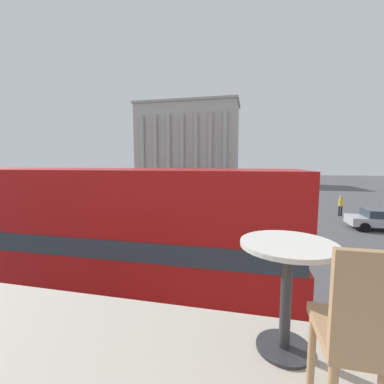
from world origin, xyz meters
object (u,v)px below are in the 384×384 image
(cafe_dining_table, at_px, (287,272))
(traffic_light_far, at_px, (209,187))
(pedestrian_yellow, at_px, (341,204))
(traffic_light_mid, at_px, (219,190))
(car_silver, at_px, (383,219))
(cafe_chair_0, at_px, (372,334))
(pedestrian_black, at_px, (269,193))
(double_decker_bus, at_px, (101,237))
(plaza_building_left, at_px, (188,143))

(cafe_dining_table, bearing_deg, traffic_light_far, 100.27)
(traffic_light_far, relative_size, pedestrian_yellow, 1.93)
(traffic_light_mid, relative_size, car_silver, 0.91)
(cafe_chair_0, distance_m, car_silver, 19.74)
(cafe_dining_table, xyz_separation_m, pedestrian_black, (1.94, 29.42, -2.73))
(traffic_light_far, bearing_deg, pedestrian_black, 53.48)
(double_decker_bus, xyz_separation_m, car_silver, (12.55, 12.77, -1.65))
(pedestrian_yellow, bearing_deg, cafe_dining_table, -134.40)
(double_decker_bus, xyz_separation_m, cafe_dining_table, (4.22, -4.47, 1.33))
(double_decker_bus, bearing_deg, cafe_chair_0, -55.85)
(cafe_dining_table, xyz_separation_m, pedestrian_yellow, (7.16, 21.59, -2.70))
(cafe_chair_0, bearing_deg, pedestrian_black, 84.19)
(traffic_light_mid, relative_size, pedestrian_black, 2.32)
(cafe_chair_0, bearing_deg, car_silver, 62.98)
(double_decker_bus, relative_size, cafe_dining_table, 14.18)
(cafe_dining_table, relative_size, pedestrian_yellow, 0.43)
(plaza_building_left, relative_size, car_silver, 5.61)
(traffic_light_mid, distance_m, pedestrian_black, 14.15)
(double_decker_bus, xyz_separation_m, cafe_chair_0, (4.49, -5.00, 1.31))
(cafe_dining_table, relative_size, plaza_building_left, 0.03)
(plaza_building_left, distance_m, traffic_light_mid, 44.28)
(cafe_dining_table, relative_size, pedestrian_black, 0.44)
(cafe_chair_0, relative_size, car_silver, 0.22)
(plaza_building_left, bearing_deg, cafe_dining_table, -75.75)
(plaza_building_left, height_order, traffic_light_far, plaza_building_left)
(traffic_light_far, distance_m, car_silver, 13.05)
(cafe_dining_table, distance_m, pedestrian_yellow, 22.90)
(car_silver, distance_m, pedestrian_yellow, 4.52)
(cafe_dining_table, xyz_separation_m, traffic_light_mid, (-2.36, 16.02, -1.18))
(cafe_dining_table, height_order, cafe_chair_0, cafe_chair_0)
(plaza_building_left, height_order, car_silver, plaza_building_left)
(plaza_building_left, distance_m, car_silver, 47.61)
(traffic_light_far, xyz_separation_m, pedestrian_yellow, (11.06, 0.06, -1.19))
(traffic_light_mid, xyz_separation_m, pedestrian_black, (4.31, 13.39, -1.56))
(pedestrian_yellow, bearing_deg, pedestrian_black, 97.60)
(traffic_light_far, relative_size, pedestrian_black, 1.99)
(pedestrian_black, bearing_deg, car_silver, 96.53)
(cafe_dining_table, bearing_deg, double_decker_bus, 133.33)
(double_decker_bus, relative_size, plaza_building_left, 0.44)
(cafe_dining_table, bearing_deg, car_silver, 64.20)
(cafe_chair_0, distance_m, traffic_light_mid, 16.81)
(cafe_dining_table, bearing_deg, pedestrian_black, 86.22)
(car_silver, relative_size, pedestrian_black, 2.54)
(car_silver, xyz_separation_m, pedestrian_black, (-6.39, 12.18, 0.25))
(plaza_building_left, bearing_deg, double_decker_bus, -78.88)
(cafe_dining_table, bearing_deg, plaza_building_left, 104.25)
(pedestrian_yellow, bearing_deg, car_silver, -100.93)
(car_silver, bearing_deg, plaza_building_left, 87.94)
(cafe_dining_table, relative_size, car_silver, 0.17)
(double_decker_bus, xyz_separation_m, pedestrian_yellow, (11.37, 17.12, -1.37))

